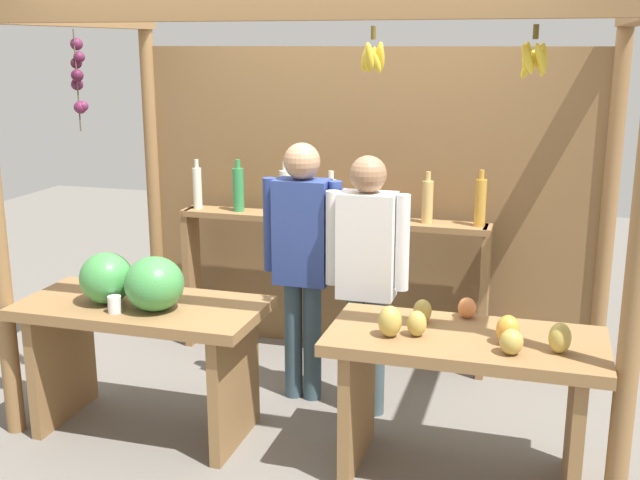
# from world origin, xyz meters

# --- Properties ---
(ground_plane) EXTENTS (12.00, 12.00, 0.00)m
(ground_plane) POSITION_xyz_m (0.00, 0.00, 0.00)
(ground_plane) COLOR slate
(ground_plane) RESTS_ON ground
(market_stall) EXTENTS (3.29, 1.84, 2.34)m
(market_stall) POSITION_xyz_m (-0.00, 0.41, 1.35)
(market_stall) COLOR olive
(market_stall) RESTS_ON ground
(fruit_counter_left) EXTENTS (1.33, 0.64, 1.04)m
(fruit_counter_left) POSITION_xyz_m (-0.87, -0.67, 0.66)
(fruit_counter_left) COLOR olive
(fruit_counter_left) RESTS_ON ground
(fruit_counter_right) EXTENTS (1.33, 0.64, 0.91)m
(fruit_counter_right) POSITION_xyz_m (0.87, -0.65, 0.56)
(fruit_counter_right) COLOR olive
(fruit_counter_right) RESTS_ON ground
(bottle_shelf_unit) EXTENTS (2.11, 0.22, 1.36)m
(bottle_shelf_unit) POSITION_xyz_m (-0.17, 0.65, 0.82)
(bottle_shelf_unit) COLOR olive
(bottle_shelf_unit) RESTS_ON ground
(vendor_man) EXTENTS (0.48, 0.21, 1.57)m
(vendor_man) POSITION_xyz_m (-0.16, -0.00, 0.94)
(vendor_man) COLOR #384F5B
(vendor_man) RESTS_ON ground
(vendor_woman) EXTENTS (0.48, 0.21, 1.53)m
(vendor_woman) POSITION_xyz_m (0.25, -0.09, 0.91)
(vendor_woman) COLOR #44585C
(vendor_woman) RESTS_ON ground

